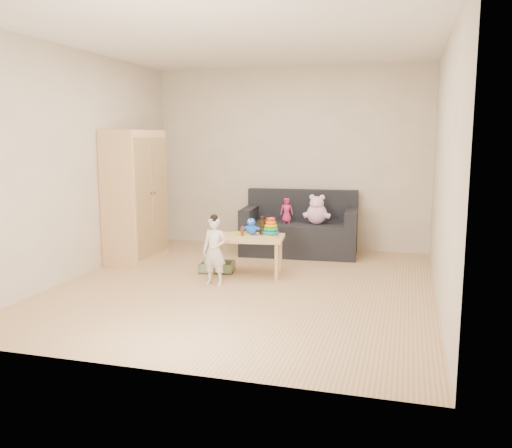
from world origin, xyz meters
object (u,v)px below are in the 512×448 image
(sofa, at_px, (299,238))
(wardrobe, at_px, (135,196))
(toddler, at_px, (215,251))
(play_table, at_px, (246,255))

(sofa, bearing_deg, wardrobe, -158.99)
(sofa, relative_size, toddler, 2.11)
(play_table, bearing_deg, toddler, -112.03)
(sofa, distance_m, play_table, 1.34)
(play_table, distance_m, toddler, 0.58)
(wardrobe, xyz_separation_m, toddler, (1.41, -0.87, -0.48))
(wardrobe, xyz_separation_m, sofa, (2.00, 0.93, -0.63))
(wardrobe, bearing_deg, toddler, -31.59)
(sofa, relative_size, play_table, 1.80)
(wardrobe, xyz_separation_m, play_table, (1.62, -0.35, -0.62))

